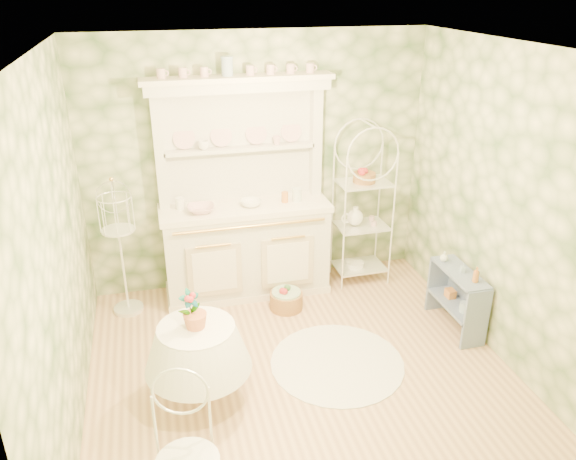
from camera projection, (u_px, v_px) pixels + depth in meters
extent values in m
plane|color=#DBB284|center=(302.00, 373.00, 4.88)|extent=(3.60, 3.60, 0.00)
plane|color=white|center=(306.00, 50.00, 3.78)|extent=(3.60, 3.60, 0.00)
plane|color=beige|center=(57.00, 258.00, 3.93)|extent=(3.60, 3.60, 0.00)
plane|color=beige|center=(509.00, 210.00, 4.73)|extent=(3.60, 3.60, 0.00)
plane|color=beige|center=(258.00, 164.00, 5.92)|extent=(3.60, 3.60, 0.00)
plane|color=beige|center=(404.00, 380.00, 2.74)|extent=(3.60, 3.60, 0.00)
cube|color=silver|center=(244.00, 193.00, 5.71)|extent=(1.87, 0.61, 2.29)
cube|color=white|center=(363.00, 204.00, 6.07)|extent=(0.57, 0.41, 1.82)
cube|color=#6B7DA2|center=(456.00, 300.00, 5.42)|extent=(0.30, 0.71, 0.60)
cylinder|color=white|center=(199.00, 370.00, 4.44)|extent=(0.75, 0.75, 0.62)
cube|color=white|center=(120.00, 244.00, 5.50)|extent=(0.39, 0.39, 1.52)
cylinder|color=#A1703D|center=(286.00, 298.00, 5.80)|extent=(0.43, 0.43, 0.24)
cylinder|color=white|center=(337.00, 363.00, 5.01)|extent=(1.31, 1.31, 0.01)
imported|color=white|center=(201.00, 211.00, 5.59)|extent=(0.29, 0.29, 0.07)
imported|color=white|center=(251.00, 205.00, 5.74)|extent=(0.27, 0.27, 0.07)
imported|color=white|center=(204.00, 147.00, 5.58)|extent=(0.13, 0.13, 0.09)
imported|color=white|center=(277.00, 142.00, 5.75)|extent=(0.10, 0.10, 0.09)
imported|color=#3F7238|center=(191.00, 311.00, 4.22)|extent=(0.20, 0.17, 0.31)
imported|color=#C67630|center=(476.00, 276.00, 5.08)|extent=(0.07, 0.07, 0.15)
imported|color=#95B1C7|center=(463.00, 269.00, 5.25)|extent=(0.05, 0.05, 0.09)
imported|color=silver|center=(444.00, 258.00, 5.47)|extent=(0.09, 0.09, 0.10)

